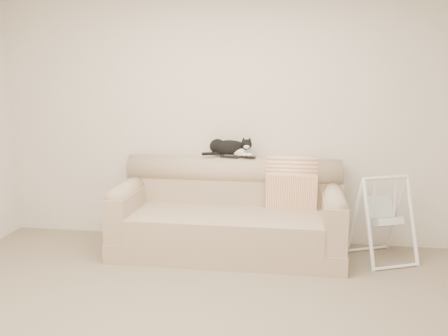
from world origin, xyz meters
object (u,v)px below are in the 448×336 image
sofa (229,216)px  baby_swing (383,218)px  remote_a (230,156)px  remote_b (247,157)px  tuxedo_cat (229,147)px

sofa → baby_swing: 1.45m
remote_a → remote_b: 0.18m
remote_b → tuxedo_cat: bearing=174.7°
remote_b → tuxedo_cat: (-0.18, 0.02, 0.09)m
remote_a → tuxedo_cat: (-0.00, 0.02, 0.09)m
tuxedo_cat → sofa: bearing=-81.9°
sofa → tuxedo_cat: 0.69m
remote_b → tuxedo_cat: 0.20m
sofa → baby_swing: sofa is taller
sofa → remote_a: size_ratio=11.87×
sofa → tuxedo_cat: bearing=98.1°
sofa → remote_a: 0.60m
sofa → tuxedo_cat: (-0.04, 0.25, 0.64)m
remote_a → tuxedo_cat: tuxedo_cat is taller
baby_swing → sofa: bearing=179.6°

